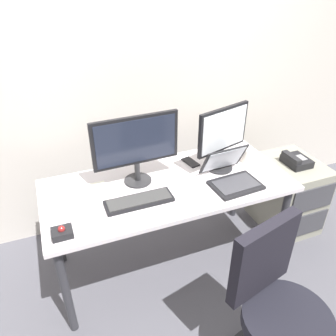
{
  "coord_description": "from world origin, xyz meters",
  "views": [
    {
      "loc": [
        -0.66,
        -1.68,
        1.94
      ],
      "look_at": [
        0.0,
        0.0,
        0.83
      ],
      "focal_mm": 35.83,
      "sensor_mm": 36.0,
      "label": 1
    }
  ],
  "objects_px": {
    "file_cabinet": "(287,194)",
    "coffee_mug": "(248,155)",
    "laptop": "(231,175)",
    "office_chair": "(276,317)",
    "monitor_side": "(223,134)",
    "paper_notepad": "(96,192)",
    "monitor_main": "(136,145)",
    "cell_phone": "(191,162)",
    "desk_phone": "(296,161)",
    "keyboard": "(139,201)",
    "banana": "(212,149)",
    "trackball_mouse": "(62,232)"
  },
  "relations": [
    {
      "from": "file_cabinet",
      "to": "coffee_mug",
      "type": "height_order",
      "value": "coffee_mug"
    },
    {
      "from": "laptop",
      "to": "office_chair",
      "type": "bearing_deg",
      "value": -101.91
    },
    {
      "from": "monitor_side",
      "to": "paper_notepad",
      "type": "relative_size",
      "value": 2.16
    },
    {
      "from": "monitor_main",
      "to": "paper_notepad",
      "type": "height_order",
      "value": "monitor_main"
    },
    {
      "from": "office_chair",
      "to": "monitor_side",
      "type": "distance_m",
      "value": 1.12
    },
    {
      "from": "coffee_mug",
      "to": "cell_phone",
      "type": "distance_m",
      "value": 0.41
    },
    {
      "from": "desk_phone",
      "to": "keyboard",
      "type": "xyz_separation_m",
      "value": [
        -1.32,
        -0.16,
        0.09
      ]
    },
    {
      "from": "desk_phone",
      "to": "coffee_mug",
      "type": "height_order",
      "value": "coffee_mug"
    },
    {
      "from": "monitor_main",
      "to": "banana",
      "type": "distance_m",
      "value": 0.72
    },
    {
      "from": "trackball_mouse",
      "to": "cell_phone",
      "type": "distance_m",
      "value": 1.04
    },
    {
      "from": "file_cabinet",
      "to": "banana",
      "type": "xyz_separation_m",
      "value": [
        -0.62,
        0.23,
        0.43
      ]
    },
    {
      "from": "monitor_side",
      "to": "keyboard",
      "type": "xyz_separation_m",
      "value": [
        -0.64,
        -0.17,
        -0.25
      ]
    },
    {
      "from": "cell_phone",
      "to": "keyboard",
      "type": "bearing_deg",
      "value": -158.55
    },
    {
      "from": "file_cabinet",
      "to": "trackball_mouse",
      "type": "xyz_separation_m",
      "value": [
        -1.79,
        -0.31,
        0.43
      ]
    },
    {
      "from": "monitor_side",
      "to": "trackball_mouse",
      "type": "height_order",
      "value": "monitor_side"
    },
    {
      "from": "file_cabinet",
      "to": "desk_phone",
      "type": "bearing_deg",
      "value": -116.78
    },
    {
      "from": "office_chair",
      "to": "paper_notepad",
      "type": "distance_m",
      "value": 1.23
    },
    {
      "from": "office_chair",
      "to": "monitor_side",
      "type": "height_order",
      "value": "monitor_side"
    },
    {
      "from": "desk_phone",
      "to": "coffee_mug",
      "type": "relative_size",
      "value": 1.91
    },
    {
      "from": "desk_phone",
      "to": "trackball_mouse",
      "type": "bearing_deg",
      "value": -170.71
    },
    {
      "from": "cell_phone",
      "to": "banana",
      "type": "relative_size",
      "value": 0.75
    },
    {
      "from": "trackball_mouse",
      "to": "paper_notepad",
      "type": "bearing_deg",
      "value": 53.31
    },
    {
      "from": "coffee_mug",
      "to": "banana",
      "type": "xyz_separation_m",
      "value": [
        -0.17,
        0.22,
        -0.03
      ]
    },
    {
      "from": "monitor_main",
      "to": "trackball_mouse",
      "type": "xyz_separation_m",
      "value": [
        -0.52,
        -0.35,
        -0.25
      ]
    },
    {
      "from": "file_cabinet",
      "to": "laptop",
      "type": "bearing_deg",
      "value": -165.05
    },
    {
      "from": "file_cabinet",
      "to": "banana",
      "type": "distance_m",
      "value": 0.79
    },
    {
      "from": "coffee_mug",
      "to": "cell_phone",
      "type": "xyz_separation_m",
      "value": [
        -0.39,
        0.13,
        -0.05
      ]
    },
    {
      "from": "monitor_main",
      "to": "cell_phone",
      "type": "bearing_deg",
      "value": 12.03
    },
    {
      "from": "laptop",
      "to": "coffee_mug",
      "type": "height_order",
      "value": "laptop"
    },
    {
      "from": "monitor_main",
      "to": "paper_notepad",
      "type": "bearing_deg",
      "value": -173.75
    },
    {
      "from": "desk_phone",
      "to": "banana",
      "type": "relative_size",
      "value": 1.05
    },
    {
      "from": "monitor_main",
      "to": "keyboard",
      "type": "bearing_deg",
      "value": -105.32
    },
    {
      "from": "keyboard",
      "to": "trackball_mouse",
      "type": "xyz_separation_m",
      "value": [
        -0.46,
        -0.13,
        0.01
      ]
    },
    {
      "from": "office_chair",
      "to": "laptop",
      "type": "xyz_separation_m",
      "value": [
        0.16,
        0.78,
        0.34
      ]
    },
    {
      "from": "office_chair",
      "to": "cell_phone",
      "type": "bearing_deg",
      "value": 88.86
    },
    {
      "from": "desk_phone",
      "to": "laptop",
      "type": "xyz_separation_m",
      "value": [
        -0.69,
        -0.17,
        0.13
      ]
    },
    {
      "from": "office_chair",
      "to": "cell_phone",
      "type": "distance_m",
      "value": 1.14
    },
    {
      "from": "monitor_side",
      "to": "paper_notepad",
      "type": "bearing_deg",
      "value": 178.58
    },
    {
      "from": "monitor_side",
      "to": "banana",
      "type": "bearing_deg",
      "value": 74.73
    },
    {
      "from": "paper_notepad",
      "to": "banana",
      "type": "bearing_deg",
      "value": 13.01
    },
    {
      "from": "banana",
      "to": "paper_notepad",
      "type": "bearing_deg",
      "value": -166.99
    },
    {
      "from": "monitor_side",
      "to": "desk_phone",
      "type": "bearing_deg",
      "value": -0.48
    },
    {
      "from": "monitor_side",
      "to": "coffee_mug",
      "type": "bearing_deg",
      "value": 3.01
    },
    {
      "from": "file_cabinet",
      "to": "monitor_main",
      "type": "bearing_deg",
      "value": 178.1
    },
    {
      "from": "desk_phone",
      "to": "laptop",
      "type": "bearing_deg",
      "value": -166.16
    },
    {
      "from": "file_cabinet",
      "to": "paper_notepad",
      "type": "height_order",
      "value": "paper_notepad"
    },
    {
      "from": "desk_phone",
      "to": "office_chair",
      "type": "distance_m",
      "value": 1.29
    },
    {
      "from": "file_cabinet",
      "to": "monitor_side",
      "type": "distance_m",
      "value": 0.96
    },
    {
      "from": "desk_phone",
      "to": "paper_notepad",
      "type": "height_order",
      "value": "paper_notepad"
    },
    {
      "from": "file_cabinet",
      "to": "paper_notepad",
      "type": "distance_m",
      "value": 1.6
    }
  ]
}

